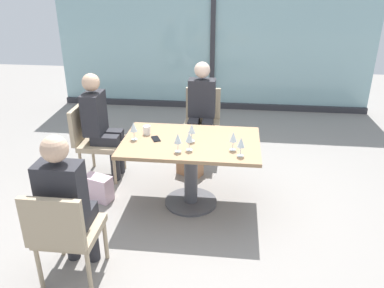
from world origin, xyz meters
name	(u,v)px	position (x,y,z in m)	size (l,w,h in m)	color
ground_plane	(191,202)	(0.00, 0.00, 0.00)	(12.00, 12.00, 0.00)	gray
window_wall_backdrop	(213,39)	(0.00, 3.20, 1.21)	(5.40, 0.10, 2.70)	#8FB7BC
dining_table_main	(191,156)	(0.00, 0.00, 0.56)	(1.38, 0.89, 0.73)	#997551
chair_far_left	(93,137)	(-1.22, 0.50, 0.50)	(0.50, 0.46, 0.87)	tan
chair_near_window	(202,119)	(0.00, 1.26, 0.50)	(0.46, 0.51, 0.87)	tan
chair_front_left	(64,230)	(-0.83, -1.26, 0.50)	(0.46, 0.50, 0.87)	tan
person_far_left	(100,121)	(-1.11, 0.50, 0.70)	(0.39, 0.34, 1.26)	#28282D
person_near_window	(201,107)	(0.00, 1.15, 0.70)	(0.34, 0.39, 1.26)	#28282D
person_front_left	(66,200)	(-0.83, -1.15, 0.70)	(0.34, 0.39, 1.26)	#28282D
wine_glass_0	(189,137)	(0.01, -0.22, 0.86)	(0.07, 0.07, 0.18)	silver
wine_glass_1	(178,139)	(-0.09, -0.27, 0.86)	(0.07, 0.07, 0.18)	silver
wine_glass_2	(134,127)	(-0.57, -0.03, 0.86)	(0.07, 0.07, 0.18)	silver
wine_glass_3	(241,143)	(0.50, -0.29, 0.86)	(0.07, 0.07, 0.18)	silver
wine_glass_4	(192,129)	(0.01, -0.01, 0.86)	(0.07, 0.07, 0.18)	silver
wine_glass_5	(233,137)	(0.42, -0.17, 0.86)	(0.07, 0.07, 0.18)	silver
coffee_cup	(147,130)	(-0.48, 0.12, 0.78)	(0.08, 0.08, 0.09)	white
cell_phone_on_table	(156,139)	(-0.36, 0.00, 0.73)	(0.07, 0.14, 0.01)	black
handbag_0	(98,188)	(-1.01, -0.05, 0.14)	(0.30, 0.16, 0.28)	beige
handbag_1	(190,164)	(-0.09, 0.63, 0.14)	(0.30, 0.16, 0.28)	#A3704C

